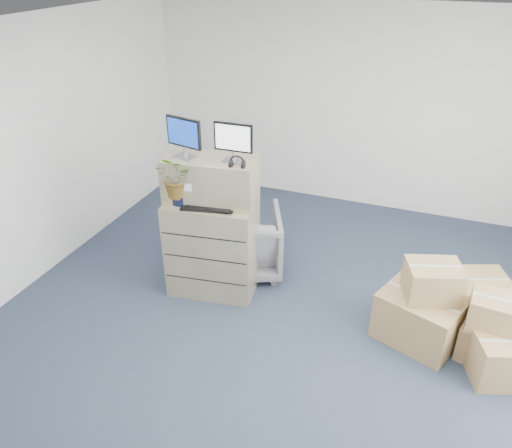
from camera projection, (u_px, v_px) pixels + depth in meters
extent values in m
plane|color=#293849|center=(277.00, 357.00, 4.68)|extent=(7.00, 7.00, 0.00)
cube|color=silver|center=(362.00, 110.00, 6.85)|extent=(6.00, 0.02, 2.80)
cube|color=#82765A|center=(213.00, 247.00, 5.37)|extent=(0.99, 0.69, 1.08)
cube|color=#82765A|center=(211.00, 180.00, 5.04)|extent=(0.98, 0.59, 0.46)
cube|color=#99999E|center=(186.00, 157.00, 4.94)|extent=(0.24, 0.20, 0.01)
cylinder|color=#99999E|center=(185.00, 151.00, 4.92)|extent=(0.04, 0.04, 0.10)
cube|color=black|center=(184.00, 132.00, 4.82)|extent=(0.40, 0.12, 0.29)
cube|color=navy|center=(183.00, 133.00, 4.81)|extent=(0.36, 0.09, 0.25)
cube|color=#99999E|center=(234.00, 161.00, 4.85)|extent=(0.21, 0.15, 0.01)
cylinder|color=#99999E|center=(234.00, 156.00, 4.82)|extent=(0.03, 0.03, 0.09)
cube|color=black|center=(233.00, 137.00, 4.73)|extent=(0.39, 0.03, 0.28)
cube|color=silver|center=(233.00, 138.00, 4.72)|extent=(0.35, 0.01, 0.24)
torus|color=black|center=(237.00, 163.00, 4.72)|extent=(0.15, 0.04, 0.15)
cube|color=black|center=(208.00, 206.00, 5.00)|extent=(0.57, 0.34, 0.03)
ellipsoid|color=silver|center=(237.00, 207.00, 4.97)|extent=(0.13, 0.10, 0.04)
cylinder|color=gray|center=(215.00, 188.00, 5.05)|extent=(0.08, 0.08, 0.30)
cube|color=silver|center=(210.00, 198.00, 5.16)|extent=(0.07, 0.06, 0.02)
cube|color=black|center=(209.00, 192.00, 5.12)|extent=(0.06, 0.03, 0.13)
cube|color=black|center=(243.00, 199.00, 5.11)|extent=(0.22, 0.17, 0.06)
cube|color=#3974C5|center=(242.00, 193.00, 5.05)|extent=(0.24, 0.13, 0.09)
cylinder|color=#92A787|center=(180.00, 204.00, 5.06)|extent=(0.20, 0.20, 0.02)
cylinder|color=black|center=(180.00, 197.00, 5.03)|extent=(0.17, 0.17, 0.13)
imported|color=#195518|center=(179.00, 181.00, 4.94)|extent=(0.50, 0.54, 0.35)
imported|color=slate|center=(245.00, 239.00, 5.74)|extent=(1.05, 1.02, 0.84)
cube|color=olive|center=(419.00, 318.00, 4.78)|extent=(0.88, 0.78, 0.50)
cube|color=olive|center=(491.00, 344.00, 4.57)|extent=(0.61, 0.55, 0.38)
cube|color=olive|center=(477.00, 295.00, 5.19)|extent=(0.75, 0.72, 0.40)
cube|color=olive|center=(433.00, 281.00, 4.59)|extent=(0.58, 0.52, 0.34)
cube|color=olive|center=(494.00, 313.00, 4.41)|extent=(0.44, 0.40, 0.32)
cube|color=olive|center=(509.00, 360.00, 4.35)|extent=(0.70, 0.57, 0.43)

